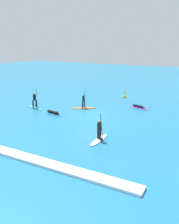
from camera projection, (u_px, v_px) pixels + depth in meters
name	position (u px, v px, depth m)	size (l,w,h in m)	color
ground_plane	(90.00, 116.00, 25.73)	(120.00, 120.00, 0.00)	#1E6B93
surfer_on_white_board	(99.00, 135.00, 19.34)	(0.71, 2.76, 2.32)	white
surfer_on_blue_board	(54.00, 113.00, 26.47)	(2.50, 1.06, 0.39)	#1E8CD1
surfer_on_teal_board	(35.00, 104.00, 28.91)	(2.84, 1.44, 2.29)	#33C6CC
surfer_on_purple_board	(139.00, 107.00, 28.96)	(2.78, 1.55, 0.38)	purple
surfer_on_orange_board	(84.00, 105.00, 28.81)	(2.85, 2.01, 2.06)	orange
marker_buoy	(125.00, 96.00, 34.48)	(0.45, 0.45, 1.15)	yellow
wave_crest	(17.00, 155.00, 16.76)	(18.04, 0.90, 0.18)	white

